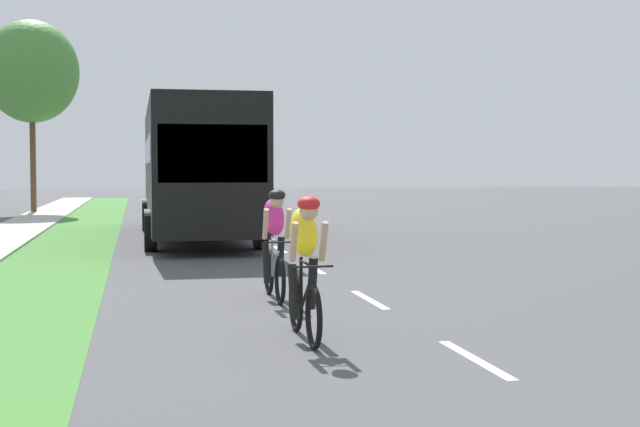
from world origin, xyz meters
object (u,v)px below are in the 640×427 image
object	(u,v)px
bus_black	(195,164)
street_tree_far	(32,72)
cyclist_trailing	(274,243)
sedan_white	(250,192)
cyclist_lead	(305,266)

from	to	relation	value
bus_black	street_tree_far	distance (m)	16.33
cyclist_trailing	sedan_white	distance (m)	29.30
cyclist_lead	street_tree_far	size ratio (longest dim) A/B	0.21
bus_black	sedan_white	bearing A→B (deg)	77.99
bus_black	street_tree_far	world-z (taller)	street_tree_far
sedan_white	bus_black	bearing A→B (deg)	-102.01
cyclist_lead	street_tree_far	xyz separation A→B (m)	(-6.02, 29.38, 5.10)
cyclist_lead	bus_black	bearing A→B (deg)	90.88
sedan_white	street_tree_far	distance (m)	11.16
bus_black	sedan_white	xyz separation A→B (m)	(3.72, 17.51, -1.21)
sedan_white	street_tree_far	xyz separation A→B (m)	(-9.52, -2.76, 5.14)
cyclist_lead	sedan_white	bearing A→B (deg)	83.78
sedan_white	street_tree_far	world-z (taller)	street_tree_far
cyclist_lead	cyclist_trailing	bearing A→B (deg)	87.37
cyclist_lead	bus_black	size ratio (longest dim) A/B	0.15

